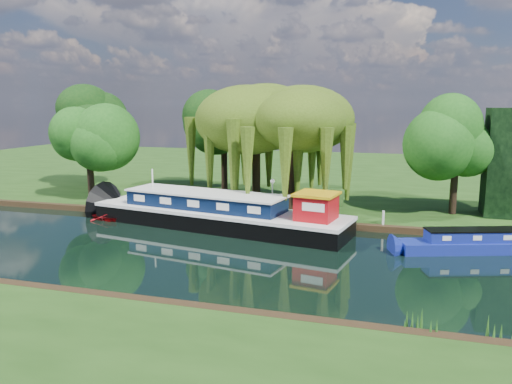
% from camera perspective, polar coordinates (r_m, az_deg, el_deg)
% --- Properties ---
extents(ground, '(120.00, 120.00, 0.00)m').
position_cam_1_polar(ground, '(29.63, -4.24, -7.15)').
color(ground, black).
extents(far_bank, '(120.00, 52.00, 0.45)m').
position_cam_1_polar(far_bank, '(61.87, 6.93, 2.09)').
color(far_bank, '#1C3D10').
rests_on(far_bank, ground).
extents(dutch_barge, '(19.63, 7.55, 4.05)m').
position_cam_1_polar(dutch_barge, '(35.73, -4.16, -2.48)').
color(dutch_barge, black).
rests_on(dutch_barge, ground).
extents(narrowboat, '(10.35, 4.92, 1.51)m').
position_cam_1_polar(narrowboat, '(33.01, 24.84, -5.30)').
color(narrowboat, navy).
rests_on(narrowboat, ground).
extents(red_dinghy, '(3.47, 2.76, 0.65)m').
position_cam_1_polar(red_dinghy, '(39.66, -16.23, -3.08)').
color(red_dinghy, '#9A0B11').
rests_on(red_dinghy, ground).
extents(willow_left, '(7.88, 7.88, 9.45)m').
position_cam_1_polar(willow_left, '(41.80, 0.02, 8.10)').
color(willow_left, black).
rests_on(willow_left, far_bank).
extents(willow_right, '(7.24, 7.24, 8.82)m').
position_cam_1_polar(willow_right, '(38.58, 4.24, 7.28)').
color(willow_right, black).
rests_on(willow_right, far_bank).
extents(tree_far_left, '(4.97, 4.97, 8.01)m').
position_cam_1_polar(tree_far_left, '(45.19, -18.63, 5.99)').
color(tree_far_left, black).
rests_on(tree_far_left, far_bank).
extents(tree_far_back, '(5.43, 5.43, 9.14)m').
position_cam_1_polar(tree_far_back, '(52.33, -18.68, 7.44)').
color(tree_far_back, black).
rests_on(tree_far_back, far_bank).
extents(tree_far_mid, '(5.36, 5.36, 8.77)m').
position_cam_1_polar(tree_far_mid, '(48.25, -3.69, 7.38)').
color(tree_far_mid, black).
rests_on(tree_far_mid, far_bank).
extents(tree_far_right, '(4.74, 4.74, 7.76)m').
position_cam_1_polar(tree_far_right, '(40.30, 21.98, 5.14)').
color(tree_far_right, black).
rests_on(tree_far_right, far_bank).
extents(lamppost, '(0.36, 0.36, 2.56)m').
position_cam_1_polar(lamppost, '(38.69, 1.90, 0.65)').
color(lamppost, silver).
rests_on(lamppost, far_bank).
extents(mooring_posts, '(19.16, 0.16, 1.00)m').
position_cam_1_polar(mooring_posts, '(37.24, -0.42, -2.02)').
color(mooring_posts, silver).
rests_on(mooring_posts, far_bank).
extents(reeds_near, '(33.70, 1.50, 1.10)m').
position_cam_1_polar(reeds_near, '(20.83, 6.45, -13.22)').
color(reeds_near, '#225416').
rests_on(reeds_near, ground).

